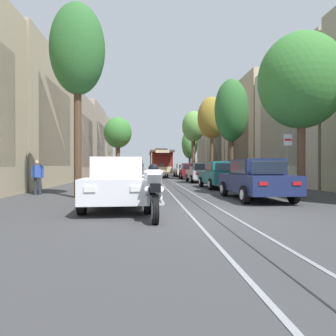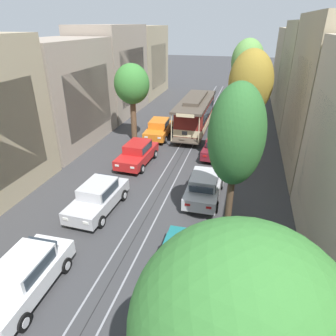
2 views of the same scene
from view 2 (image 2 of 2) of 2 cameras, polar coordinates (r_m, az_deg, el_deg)
ground_plane at (r=21.13m, az=1.07°, el=-0.11°), size 160.00×160.00×0.00m
trolley_track_rails at (r=23.70m, az=2.75°, el=2.90°), size 1.14×56.99×0.01m
building_facade_left at (r=28.11m, az=-17.28°, el=14.82°), size 5.95×48.69×9.14m
building_facade_right at (r=22.70m, az=29.28°, el=10.88°), size 5.48×48.69×9.91m
parked_car_white_second_left at (r=12.99m, az=-25.83°, el=-18.14°), size 2.07×4.39×1.58m
parked_car_silver_mid_left at (r=16.67m, az=-13.25°, el=-5.43°), size 2.12×4.41×1.58m
parked_car_red_fourth_left at (r=21.69m, az=-5.89°, el=2.80°), size 2.13×4.42×1.58m
parked_car_orange_fifth_left at (r=26.82m, az=-1.77°, el=7.54°), size 2.15×4.42×1.58m
parked_car_teal_second_right at (r=12.21m, az=2.28°, el=-18.18°), size 2.04×4.38×1.58m
parked_car_silver_mid_right at (r=17.41m, az=6.94°, el=-3.43°), size 2.01×4.36×1.58m
parked_car_maroon_fourth_right at (r=23.23m, az=9.43°, el=4.20°), size 2.15×4.42×1.58m
parked_car_white_fifth_right at (r=29.26m, az=11.02°, el=8.66°), size 2.03×4.37×1.58m
street_tree_kerb_left_second at (r=25.25m, az=-6.93°, el=15.44°), size 2.90×2.63×6.46m
street_tree_kerb_right_second at (r=12.44m, az=12.93°, el=5.87°), size 2.33×2.43×7.37m
street_tree_kerb_right_mid at (r=19.93m, az=15.51°, el=15.32°), size 2.74×2.53×7.97m
street_tree_kerb_right_fourth at (r=28.46m, az=14.94°, el=18.82°), size 2.81×3.04×8.17m
street_tree_kerb_right_far at (r=35.78m, az=15.88°, el=17.47°), size 2.36×2.43×6.76m
cable_car_trolley at (r=28.36m, az=5.28°, el=10.29°), size 2.59×9.14×3.28m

